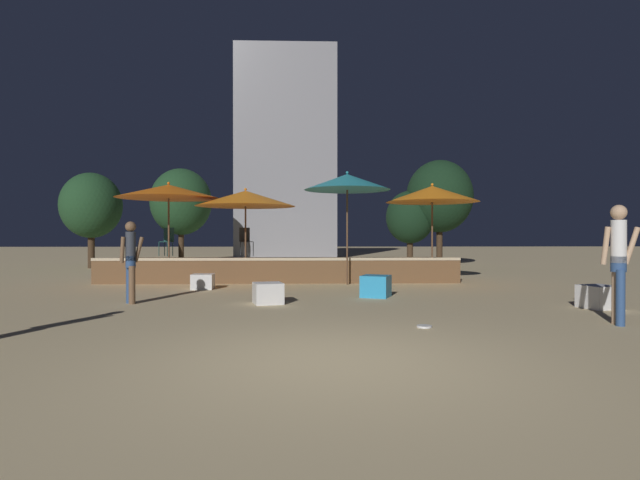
# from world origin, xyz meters

# --- Properties ---
(ground_plane) EXTENTS (120.00, 120.00, 0.00)m
(ground_plane) POSITION_xyz_m (0.00, 0.00, 0.00)
(ground_plane) COLOR #D1B784
(wooden_deck) EXTENTS (10.66, 2.32, 0.75)m
(wooden_deck) POSITION_xyz_m (-1.09, 10.11, 0.34)
(wooden_deck) COLOR brown
(wooden_deck) RESTS_ON ground
(patio_umbrella_0) EXTENTS (2.98, 2.98, 2.96)m
(patio_umbrella_0) POSITION_xyz_m (-4.27, 9.14, 2.68)
(patio_umbrella_0) COLOR brown
(patio_umbrella_0) RESTS_ON ground
(patio_umbrella_1) EXTENTS (2.45, 2.45, 3.22)m
(patio_umbrella_1) POSITION_xyz_m (0.89, 8.66, 2.91)
(patio_umbrella_1) COLOR brown
(patio_umbrella_1) RESTS_ON ground
(patio_umbrella_2) EXTENTS (2.91, 2.91, 2.79)m
(patio_umbrella_2) POSITION_xyz_m (-2.04, 9.14, 2.48)
(patio_umbrella_2) COLOR brown
(patio_umbrella_2) RESTS_ON ground
(patio_umbrella_3) EXTENTS (2.70, 2.70, 2.93)m
(patio_umbrella_3) POSITION_xyz_m (3.42, 9.04, 2.61)
(patio_umbrella_3) COLOR brown
(patio_umbrella_3) RESTS_ON ground
(cube_seat_0) EXTENTS (0.69, 0.69, 0.43)m
(cube_seat_0) POSITION_xyz_m (-1.07, 4.74, 0.21)
(cube_seat_0) COLOR white
(cube_seat_0) RESTS_ON ground
(cube_seat_1) EXTENTS (0.71, 0.71, 0.44)m
(cube_seat_1) POSITION_xyz_m (5.29, 3.88, 0.22)
(cube_seat_1) COLOR white
(cube_seat_1) RESTS_ON ground
(cube_seat_2) EXTENTS (0.56, 0.56, 0.39)m
(cube_seat_2) POSITION_xyz_m (-2.97, 7.61, 0.20)
(cube_seat_2) COLOR white
(cube_seat_2) RESTS_ON ground
(cube_seat_3) EXTENTS (0.78, 0.78, 0.49)m
(cube_seat_3) POSITION_xyz_m (1.29, 5.78, 0.24)
(cube_seat_3) COLOR #2D9EDB
(cube_seat_3) RESTS_ON ground
(person_0) EXTENTS (0.56, 0.31, 1.87)m
(person_0) POSITION_xyz_m (4.54, 2.11, 1.04)
(person_0) COLOR tan
(person_0) RESTS_ON ground
(person_1) EXTENTS (0.44, 0.36, 1.68)m
(person_1) POSITION_xyz_m (-3.88, 4.83, 0.90)
(person_1) COLOR #2D4C7F
(person_1) RESTS_ON ground
(bistro_chair_0) EXTENTS (0.43, 0.43, 0.90)m
(bistro_chair_0) POSITION_xyz_m (-4.68, 10.54, 1.30)
(bistro_chair_0) COLOR #1E4C47
(bistro_chair_0) RESTS_ON wooden_deck
(bistro_chair_1) EXTENTS (0.47, 0.47, 0.90)m
(bistro_chair_1) POSITION_xyz_m (-2.19, 10.41, 1.30)
(bistro_chair_1) COLOR #2D3338
(bistro_chair_1) RESTS_ON wooden_deck
(frisbee_disc) EXTENTS (0.23, 0.23, 0.03)m
(frisbee_disc) POSITION_xyz_m (1.48, 1.99, 0.02)
(frisbee_disc) COLOR white
(frisbee_disc) RESTS_ON ground
(background_tree_0) EXTENTS (2.20, 2.20, 3.47)m
(background_tree_0) POSITION_xyz_m (4.54, 17.35, 2.24)
(background_tree_0) COLOR #3D2B1C
(background_tree_0) RESTS_ON ground
(background_tree_1) EXTENTS (3.01, 3.01, 4.86)m
(background_tree_1) POSITION_xyz_m (5.87, 17.21, 3.20)
(background_tree_1) COLOR #3D2B1C
(background_tree_1) RESTS_ON ground
(background_tree_2) EXTENTS (2.55, 2.55, 4.11)m
(background_tree_2) POSITION_xyz_m (-9.49, 16.27, 2.69)
(background_tree_2) COLOR #3D2B1C
(background_tree_2) RESTS_ON ground
(background_tree_3) EXTENTS (3.14, 3.14, 4.90)m
(background_tree_3) POSITION_xyz_m (-6.74, 20.69, 3.16)
(background_tree_3) COLOR #3D2B1C
(background_tree_3) RESTS_ON ground
(distant_building) EXTENTS (6.31, 4.42, 13.20)m
(distant_building) POSITION_xyz_m (-1.47, 27.03, 6.60)
(distant_building) COLOR gray
(distant_building) RESTS_ON ground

